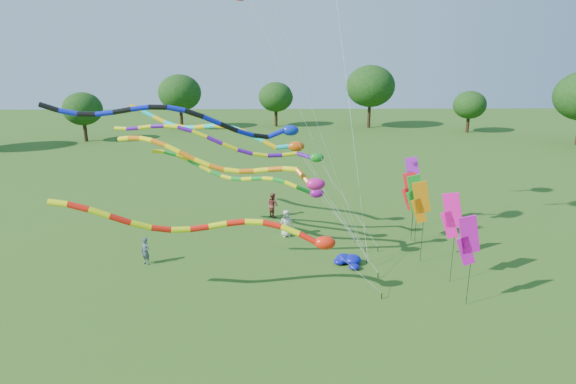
{
  "coord_description": "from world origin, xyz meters",
  "views": [
    {
      "loc": [
        -2.5,
        -20.51,
        11.68
      ],
      "look_at": [
        -2.01,
        2.79,
        4.8
      ],
      "focal_mm": 30.0,
      "sensor_mm": 36.0,
      "label": 1
    }
  ],
  "objects_px": {
    "person_b": "(145,251)",
    "person_c": "(273,205)",
    "tube_kite_orange": "(240,166)",
    "tube_kite_red": "(228,229)",
    "person_a": "(286,223)",
    "blue_nylon_heap": "(343,260)"
  },
  "relations": [
    {
      "from": "tube_kite_red",
      "to": "blue_nylon_heap",
      "type": "height_order",
      "value": "tube_kite_red"
    },
    {
      "from": "blue_nylon_heap",
      "to": "person_c",
      "type": "relative_size",
      "value": 0.93
    },
    {
      "from": "tube_kite_orange",
      "to": "person_a",
      "type": "relative_size",
      "value": 8.03
    },
    {
      "from": "person_b",
      "to": "person_c",
      "type": "relative_size",
      "value": 0.88
    },
    {
      "from": "tube_kite_red",
      "to": "blue_nylon_heap",
      "type": "relative_size",
      "value": 8.93
    },
    {
      "from": "tube_kite_red",
      "to": "person_b",
      "type": "xyz_separation_m",
      "value": [
        -5.17,
        4.23,
        -2.93
      ]
    },
    {
      "from": "person_a",
      "to": "tube_kite_orange",
      "type": "bearing_deg",
      "value": -138.33
    },
    {
      "from": "person_b",
      "to": "tube_kite_orange",
      "type": "bearing_deg",
      "value": 37.25
    },
    {
      "from": "person_a",
      "to": "person_c",
      "type": "relative_size",
      "value": 1.0
    },
    {
      "from": "blue_nylon_heap",
      "to": "person_a",
      "type": "relative_size",
      "value": 0.93
    },
    {
      "from": "tube_kite_red",
      "to": "person_a",
      "type": "xyz_separation_m",
      "value": [
        2.87,
        8.32,
        -2.82
      ]
    },
    {
      "from": "tube_kite_red",
      "to": "blue_nylon_heap",
      "type": "xyz_separation_m",
      "value": [
        6.0,
        4.06,
        -3.48
      ]
    },
    {
      "from": "tube_kite_red",
      "to": "person_b",
      "type": "bearing_deg",
      "value": 140.36
    },
    {
      "from": "person_a",
      "to": "tube_kite_red",
      "type": "bearing_deg",
      "value": -121.48
    },
    {
      "from": "tube_kite_red",
      "to": "person_a",
      "type": "height_order",
      "value": "tube_kite_red"
    },
    {
      "from": "tube_kite_red",
      "to": "tube_kite_orange",
      "type": "height_order",
      "value": "tube_kite_orange"
    },
    {
      "from": "blue_nylon_heap",
      "to": "person_c",
      "type": "height_order",
      "value": "person_c"
    },
    {
      "from": "person_b",
      "to": "person_c",
      "type": "height_order",
      "value": "person_c"
    },
    {
      "from": "tube_kite_red",
      "to": "blue_nylon_heap",
      "type": "bearing_deg",
      "value": 33.73
    },
    {
      "from": "person_b",
      "to": "person_a",
      "type": "bearing_deg",
      "value": 58.85
    },
    {
      "from": "tube_kite_orange",
      "to": "blue_nylon_heap",
      "type": "relative_size",
      "value": 8.64
    },
    {
      "from": "tube_kite_orange",
      "to": "person_c",
      "type": "relative_size",
      "value": 8.03
    }
  ]
}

